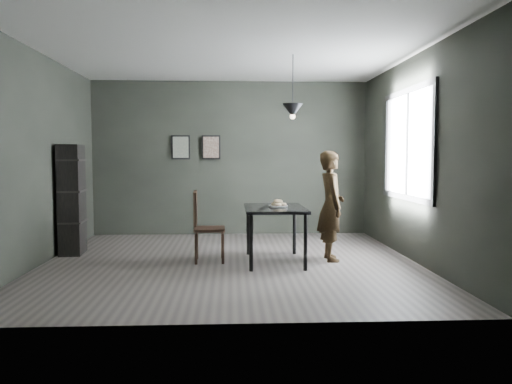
{
  "coord_description": "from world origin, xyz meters",
  "views": [
    {
      "loc": [
        0.02,
        -6.67,
        1.42
      ],
      "look_at": [
        0.35,
        0.05,
        0.95
      ],
      "focal_mm": 35.0,
      "sensor_mm": 36.0,
      "label": 1
    }
  ],
  "objects_px": {
    "shelf_unit": "(72,200)",
    "wood_chair": "(203,222)",
    "woman": "(331,206)",
    "pendant_lamp": "(293,111)",
    "cafe_table": "(275,213)",
    "white_plate": "(278,207)"
  },
  "relations": [
    {
      "from": "pendant_lamp",
      "to": "shelf_unit",
      "type": "bearing_deg",
      "value": 168.79
    },
    {
      "from": "cafe_table",
      "to": "shelf_unit",
      "type": "height_order",
      "value": "shelf_unit"
    },
    {
      "from": "cafe_table",
      "to": "woman",
      "type": "xyz_separation_m",
      "value": [
        0.79,
        0.09,
        0.08
      ]
    },
    {
      "from": "white_plate",
      "to": "wood_chair",
      "type": "xyz_separation_m",
      "value": [
        -1.02,
        0.08,
        -0.21
      ]
    },
    {
      "from": "white_plate",
      "to": "shelf_unit",
      "type": "xyz_separation_m",
      "value": [
        -2.97,
        0.73,
        0.04
      ]
    },
    {
      "from": "woman",
      "to": "wood_chair",
      "type": "xyz_separation_m",
      "value": [
        -1.75,
        -0.02,
        -0.21
      ]
    },
    {
      "from": "cafe_table",
      "to": "woman",
      "type": "height_order",
      "value": "woman"
    },
    {
      "from": "white_plate",
      "to": "wood_chair",
      "type": "distance_m",
      "value": 1.04
    },
    {
      "from": "wood_chair",
      "to": "shelf_unit",
      "type": "height_order",
      "value": "shelf_unit"
    },
    {
      "from": "shelf_unit",
      "to": "pendant_lamp",
      "type": "bearing_deg",
      "value": -16.15
    },
    {
      "from": "woman",
      "to": "wood_chair",
      "type": "bearing_deg",
      "value": 88.78
    },
    {
      "from": "cafe_table",
      "to": "pendant_lamp",
      "type": "bearing_deg",
      "value": 21.8
    },
    {
      "from": "wood_chair",
      "to": "pendant_lamp",
      "type": "bearing_deg",
      "value": -0.92
    },
    {
      "from": "cafe_table",
      "to": "white_plate",
      "type": "distance_m",
      "value": 0.1
    },
    {
      "from": "cafe_table",
      "to": "woman",
      "type": "relative_size",
      "value": 0.8
    },
    {
      "from": "cafe_table",
      "to": "shelf_unit",
      "type": "distance_m",
      "value": 3.01
    },
    {
      "from": "shelf_unit",
      "to": "wood_chair",
      "type": "bearing_deg",
      "value": -23.51
    },
    {
      "from": "wood_chair",
      "to": "shelf_unit",
      "type": "relative_size",
      "value": 0.6
    },
    {
      "from": "wood_chair",
      "to": "shelf_unit",
      "type": "bearing_deg",
      "value": 159.24
    },
    {
      "from": "white_plate",
      "to": "shelf_unit",
      "type": "distance_m",
      "value": 3.06
    },
    {
      "from": "woman",
      "to": "pendant_lamp",
      "type": "relative_size",
      "value": 1.74
    },
    {
      "from": "cafe_table",
      "to": "pendant_lamp",
      "type": "relative_size",
      "value": 1.39
    }
  ]
}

